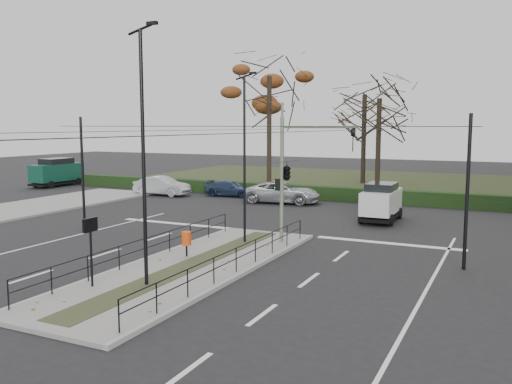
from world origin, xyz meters
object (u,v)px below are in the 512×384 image
green_van (57,172)px  bare_tree_near (379,105)px  parked_car_third (231,189)px  parked_car_fourth (283,192)px  streetlamp_median_near (144,155)px  bare_tree_center (365,101)px  litter_bin (186,239)px  parked_car_second (162,186)px  rust_tree (269,76)px  info_panel (90,233)px  traffic_light (289,170)px  streetlamp_median_far (245,157)px  white_van (381,201)px

green_van → bare_tree_near: 29.68m
parked_car_third → parked_car_fourth: bearing=-111.6°
streetlamp_median_near → bare_tree_near: bare_tree_near is taller
bare_tree_center → parked_car_third: bearing=-118.1°
litter_bin → parked_car_second: 21.29m
parked_car_third → rust_tree: bearing=1.3°
litter_bin → green_van: bearing=144.9°
info_panel → parked_car_second: 25.14m
traffic_light → green_van: size_ratio=1.13×
traffic_light → parked_car_third: bearing=126.9°
streetlamp_median_far → parked_car_fourth: streetlamp_median_far is taller
info_panel → streetlamp_median_far: bearing=79.9°
litter_bin → info_panel: info_panel is taller
streetlamp_median_near → parked_car_third: bearing=111.5°
parked_car_fourth → bare_tree_center: bare_tree_center is taller
traffic_light → streetlamp_median_far: streetlamp_median_far is taller
green_van → rust_tree: 21.44m
litter_bin → parked_car_third: (-7.92, 18.62, -0.28)m
white_van → bare_tree_center: bare_tree_center is taller
parked_car_fourth → rust_tree: size_ratio=0.41×
info_panel → bare_tree_center: (-0.27, 36.87, 5.81)m
white_van → bare_tree_center: size_ratio=0.37×
traffic_light → info_panel: 10.02m
white_van → bare_tree_near: bare_tree_near is taller
rust_tree → bare_tree_center: size_ratio=1.19×
bare_tree_near → litter_bin: bearing=-92.4°
streetlamp_median_far → parked_car_third: bearing=120.4°
streetlamp_median_near → white_van: streetlamp_median_near is taller
streetlamp_median_far → parked_car_fourth: (-3.78, 13.52, -3.34)m
streetlamp_median_far → green_van: streetlamp_median_far is taller
streetlamp_median_far → traffic_light: bearing=24.8°
parked_car_third → green_van: green_van is taller
info_panel → streetlamp_median_near: bearing=30.9°
streetlamp_median_near → bare_tree_center: (-1.84, 35.93, 3.23)m
info_panel → streetlamp_median_near: 3.16m
streetlamp_median_near → rust_tree: size_ratio=0.66×
parked_car_third → info_panel: bearing=-166.8°
streetlamp_median_far → white_van: (4.28, 9.11, -2.92)m
traffic_light → parked_car_third: traffic_light is taller
parked_car_second → parked_car_fourth: 10.30m
streetlamp_median_far → bare_tree_center: bare_tree_center is taller
litter_bin → parked_car_third: bearing=113.0°
litter_bin → bare_tree_near: 29.72m
traffic_light → parked_car_second: 20.37m
streetlamp_median_far → bare_tree_near: (0.27, 25.49, 3.21)m
litter_bin → streetlamp_median_near: 5.55m
parked_car_third → streetlamp_median_far: bearing=-153.7°
litter_bin → bare_tree_near: bearing=87.6°
litter_bin → green_van: green_van is taller
info_panel → rust_tree: 34.89m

